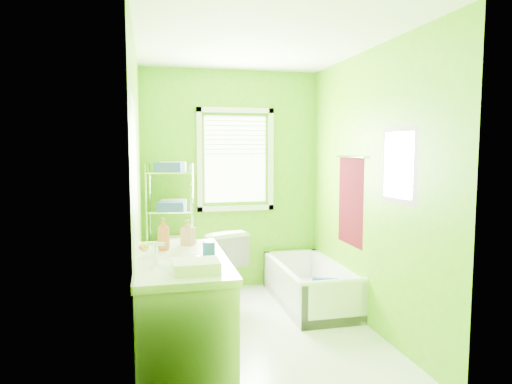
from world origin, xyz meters
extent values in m
plane|color=silver|center=(0.00, 0.00, 0.00)|extent=(2.90, 2.90, 0.00)
cube|color=#539D07|center=(0.00, 1.45, 1.30)|extent=(2.10, 0.04, 2.60)
cube|color=#539D07|center=(0.00, -1.45, 1.30)|extent=(2.10, 0.04, 2.60)
cube|color=#539D07|center=(-1.05, 0.00, 1.30)|extent=(0.04, 2.90, 2.60)
cube|color=#539D07|center=(1.05, 0.00, 1.30)|extent=(0.04, 2.90, 2.60)
cube|color=white|center=(0.00, 0.00, 2.60)|extent=(2.10, 2.90, 0.04)
cube|color=white|center=(0.05, 1.44, 1.55)|extent=(0.74, 0.01, 1.01)
cube|color=white|center=(0.05, 1.42, 0.97)|extent=(0.92, 0.05, 0.06)
cube|color=white|center=(0.05, 1.42, 2.13)|extent=(0.92, 0.05, 0.06)
cube|color=white|center=(-0.38, 1.42, 1.55)|extent=(0.06, 0.05, 1.22)
cube|color=white|center=(0.48, 1.42, 1.55)|extent=(0.06, 0.05, 1.22)
cube|color=white|center=(0.05, 1.42, 1.84)|extent=(0.72, 0.02, 0.50)
cube|color=white|center=(-1.04, -1.00, 1.00)|extent=(0.02, 0.80, 2.00)
sphere|color=gold|center=(-1.00, -0.67, 1.00)|extent=(0.07, 0.07, 0.07)
cube|color=#49080D|center=(1.04, 0.35, 1.15)|extent=(0.02, 0.58, 0.90)
cylinder|color=silver|center=(1.02, 0.35, 1.60)|extent=(0.02, 0.62, 0.02)
cube|color=#CC5972|center=(1.04, -0.55, 1.55)|extent=(0.02, 0.54, 0.64)
cube|color=white|center=(1.03, -0.55, 1.55)|extent=(0.01, 0.44, 0.54)
cube|color=white|center=(0.72, 0.67, 0.05)|extent=(0.67, 1.43, 0.10)
cube|color=white|center=(0.42, 0.67, 0.21)|extent=(0.07, 1.43, 0.43)
cube|color=white|center=(1.02, 0.67, 0.21)|extent=(0.07, 1.43, 0.43)
cube|color=white|center=(0.72, -0.01, 0.21)|extent=(0.67, 0.07, 0.43)
cube|color=white|center=(0.72, 1.35, 0.21)|extent=(0.67, 0.07, 0.43)
cylinder|color=white|center=(0.72, -0.01, 0.43)|extent=(0.67, 0.07, 0.07)
cylinder|color=blue|center=(0.72, 0.20, 0.13)|extent=(0.37, 0.37, 0.07)
cylinder|color=yellow|center=(0.72, 0.20, 0.19)|extent=(0.35, 0.35, 0.05)
cube|color=blue|center=(0.77, 0.34, 0.25)|extent=(0.26, 0.14, 0.24)
imported|color=white|center=(-0.26, 1.02, 0.41)|extent=(0.67, 0.90, 0.81)
cube|color=white|center=(-0.75, -0.74, 0.44)|extent=(0.60, 1.21, 0.88)
cube|color=white|center=(-0.75, -0.74, 0.90)|extent=(0.63, 1.24, 0.05)
ellipsoid|color=white|center=(-0.73, -0.91, 0.90)|extent=(0.42, 0.54, 0.15)
cylinder|color=silver|center=(-0.92, -0.91, 1.00)|extent=(0.03, 0.03, 0.16)
cylinder|color=silver|center=(-0.92, -0.91, 1.07)|extent=(0.12, 0.02, 0.02)
imported|color=#D2593D|center=(-0.86, -0.47, 1.05)|extent=(0.09, 0.09, 0.24)
imported|color=#CC848E|center=(-0.66, -0.31, 1.03)|extent=(0.13, 0.13, 0.20)
cylinder|color=#164292|center=(-0.55, -0.72, 0.98)|extent=(0.09, 0.09, 0.10)
cube|color=white|center=(-0.68, -1.13, 0.96)|extent=(0.29, 0.22, 0.07)
cylinder|color=silver|center=(-0.99, 1.07, 0.76)|extent=(0.02, 0.02, 1.52)
cylinder|color=silver|center=(-0.95, 1.36, 0.76)|extent=(0.02, 0.02, 1.52)
cylinder|color=silver|center=(-0.52, 1.00, 0.76)|extent=(0.02, 0.02, 1.52)
cylinder|color=silver|center=(-0.48, 1.29, 0.76)|extent=(0.02, 0.02, 1.52)
cube|color=silver|center=(-0.74, 1.18, 0.14)|extent=(0.54, 0.38, 0.02)
cube|color=silver|center=(-0.74, 1.18, 0.57)|extent=(0.54, 0.38, 0.02)
cube|color=silver|center=(-0.74, 1.18, 1.00)|extent=(0.54, 0.38, 0.02)
cube|color=silver|center=(-0.74, 1.18, 1.42)|extent=(0.54, 0.38, 0.02)
cube|color=#2B429E|center=(-0.76, 1.09, 1.48)|extent=(0.31, 0.23, 0.10)
cube|color=white|center=(-0.69, 1.29, 1.48)|extent=(0.31, 0.23, 0.10)
cube|color=#2B429E|center=(-0.73, 1.08, 1.06)|extent=(0.31, 0.23, 0.10)
cube|color=#D8CD84|center=(-0.69, 1.29, 1.06)|extent=(0.31, 0.23, 0.10)
cube|color=white|center=(-0.73, 1.10, 0.63)|extent=(0.31, 0.23, 0.10)
cube|color=#D8CD84|center=(-0.71, 1.30, 0.63)|extent=(0.31, 0.23, 0.10)
cube|color=pink|center=(-0.49, 1.15, 0.31)|extent=(0.06, 0.27, 0.47)
camera|label=1|loc=(-0.95, -3.91, 1.70)|focal=32.00mm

